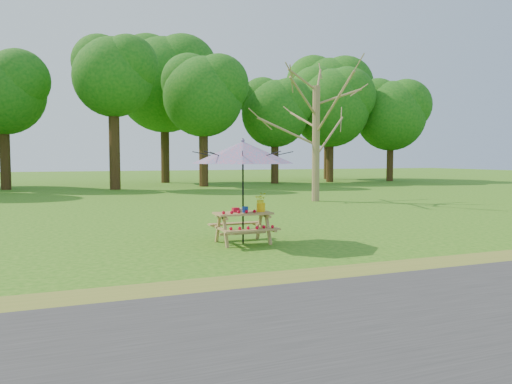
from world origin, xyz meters
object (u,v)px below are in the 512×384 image
object	(u,v)px
picnic_table	(243,228)
patio_umbrella	(243,153)
bare_tree	(317,38)
flower_bucket	(261,202)

from	to	relation	value
picnic_table	patio_umbrella	distance (m)	1.62
bare_tree	flower_bucket	bearing A→B (deg)	-124.82
bare_tree	flower_bucket	distance (m)	12.01
picnic_table	patio_umbrella	world-z (taller)	patio_umbrella
flower_bucket	bare_tree	bearing A→B (deg)	55.18
patio_umbrella	flower_bucket	distance (m)	1.14
bare_tree	patio_umbrella	world-z (taller)	bare_tree
bare_tree	flower_bucket	size ratio (longest dim) A/B	26.97
picnic_table	patio_umbrella	bearing A→B (deg)	84.81
patio_umbrella	flower_bucket	xyz separation A→B (m)	(0.41, -0.01, -1.06)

